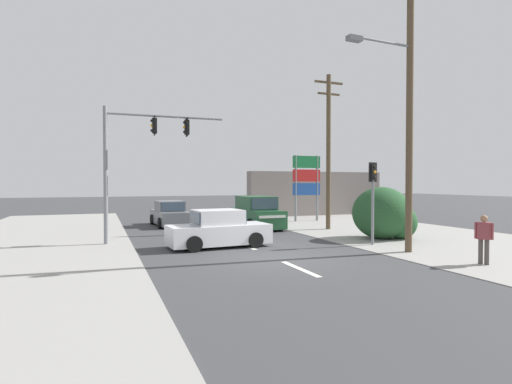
{
  "coord_description": "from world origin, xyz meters",
  "views": [
    {
      "loc": [
        -5.79,
        -13.0,
        2.67
      ],
      "look_at": [
        0.88,
        4.0,
        2.26
      ],
      "focal_mm": 28.0,
      "sensor_mm": 36.0,
      "label": 1
    }
  ],
  "objects_px": {
    "traffic_signal_mast": "(137,150)",
    "shopping_plaza_sign": "(307,179)",
    "utility_pole_midground_right": "(328,148)",
    "sedan_oncoming_near": "(170,215)",
    "sedan_crossing_left": "(219,230)",
    "suv_kerbside_parked": "(257,213)",
    "utility_pole_foreground_right": "(407,100)",
    "pedestrian_at_kerb": "(484,237)",
    "pedestal_signal_right_kerb": "(373,189)"
  },
  "relations": [
    {
      "from": "utility_pole_midground_right",
      "to": "suv_kerbside_parked",
      "type": "height_order",
      "value": "utility_pole_midground_right"
    },
    {
      "from": "traffic_signal_mast",
      "to": "sedan_oncoming_near",
      "type": "relative_size",
      "value": 1.39
    },
    {
      "from": "sedan_oncoming_near",
      "to": "pedestal_signal_right_kerb",
      "type": "bearing_deg",
      "value": -58.28
    },
    {
      "from": "utility_pole_foreground_right",
      "to": "pedestal_signal_right_kerb",
      "type": "distance_m",
      "value": 3.96
    },
    {
      "from": "utility_pole_foreground_right",
      "to": "sedan_oncoming_near",
      "type": "distance_m",
      "value": 15.63
    },
    {
      "from": "utility_pole_midground_right",
      "to": "sedan_oncoming_near",
      "type": "xyz_separation_m",
      "value": [
        -8.19,
        5.33,
        -3.97
      ]
    },
    {
      "from": "utility_pole_foreground_right",
      "to": "suv_kerbside_parked",
      "type": "bearing_deg",
      "value": 103.04
    },
    {
      "from": "utility_pole_foreground_right",
      "to": "shopping_plaza_sign",
      "type": "xyz_separation_m",
      "value": [
        2.56,
        12.6,
        -2.85
      ]
    },
    {
      "from": "utility_pole_midground_right",
      "to": "sedan_oncoming_near",
      "type": "relative_size",
      "value": 2.05
    },
    {
      "from": "utility_pole_foreground_right",
      "to": "utility_pole_midground_right",
      "type": "xyz_separation_m",
      "value": [
        1.32,
        7.74,
        -1.16
      ]
    },
    {
      "from": "traffic_signal_mast",
      "to": "suv_kerbside_parked",
      "type": "distance_m",
      "value": 8.57
    },
    {
      "from": "utility_pole_foreground_right",
      "to": "shopping_plaza_sign",
      "type": "relative_size",
      "value": 2.37
    },
    {
      "from": "pedestrian_at_kerb",
      "to": "traffic_signal_mast",
      "type": "bearing_deg",
      "value": 137.87
    },
    {
      "from": "utility_pole_foreground_right",
      "to": "pedestal_signal_right_kerb",
      "type": "height_order",
      "value": "utility_pole_foreground_right"
    },
    {
      "from": "pedestal_signal_right_kerb",
      "to": "pedestrian_at_kerb",
      "type": "height_order",
      "value": "pedestal_signal_right_kerb"
    },
    {
      "from": "sedan_crossing_left",
      "to": "utility_pole_foreground_right",
      "type": "bearing_deg",
      "value": -32.06
    },
    {
      "from": "shopping_plaza_sign",
      "to": "sedan_crossing_left",
      "type": "relative_size",
      "value": 1.06
    },
    {
      "from": "utility_pole_midground_right",
      "to": "pedestrian_at_kerb",
      "type": "bearing_deg",
      "value": -93.47
    },
    {
      "from": "utility_pole_foreground_right",
      "to": "sedan_oncoming_near",
      "type": "height_order",
      "value": "utility_pole_foreground_right"
    },
    {
      "from": "pedestrian_at_kerb",
      "to": "sedan_crossing_left",
      "type": "bearing_deg",
      "value": 136.16
    },
    {
      "from": "shopping_plaza_sign",
      "to": "sedan_crossing_left",
      "type": "bearing_deg",
      "value": -135.72
    },
    {
      "from": "traffic_signal_mast",
      "to": "shopping_plaza_sign",
      "type": "relative_size",
      "value": 1.3
    },
    {
      "from": "traffic_signal_mast",
      "to": "pedestal_signal_right_kerb",
      "type": "distance_m",
      "value": 10.48
    },
    {
      "from": "utility_pole_midground_right",
      "to": "sedan_crossing_left",
      "type": "bearing_deg",
      "value": -153.62
    },
    {
      "from": "utility_pole_midground_right",
      "to": "sedan_oncoming_near",
      "type": "bearing_deg",
      "value": 146.91
    },
    {
      "from": "utility_pole_foreground_right",
      "to": "shopping_plaza_sign",
      "type": "bearing_deg",
      "value": 78.52
    },
    {
      "from": "shopping_plaza_sign",
      "to": "sedan_crossing_left",
      "type": "xyz_separation_m",
      "value": [
        -8.87,
        -8.65,
        -2.28
      ]
    },
    {
      "from": "sedan_crossing_left",
      "to": "sedan_oncoming_near",
      "type": "bearing_deg",
      "value": 93.47
    },
    {
      "from": "shopping_plaza_sign",
      "to": "suv_kerbside_parked",
      "type": "distance_m",
      "value": 5.95
    },
    {
      "from": "pedestal_signal_right_kerb",
      "to": "shopping_plaza_sign",
      "type": "bearing_deg",
      "value": 76.35
    },
    {
      "from": "pedestrian_at_kerb",
      "to": "suv_kerbside_parked",
      "type": "bearing_deg",
      "value": 103.23
    },
    {
      "from": "suv_kerbside_parked",
      "to": "sedan_crossing_left",
      "type": "bearing_deg",
      "value": -124.45
    },
    {
      "from": "utility_pole_midground_right",
      "to": "pedestrian_at_kerb",
      "type": "distance_m",
      "value": 11.17
    },
    {
      "from": "utility_pole_midground_right",
      "to": "shopping_plaza_sign",
      "type": "height_order",
      "value": "utility_pole_midground_right"
    },
    {
      "from": "utility_pole_midground_right",
      "to": "suv_kerbside_parked",
      "type": "distance_m",
      "value": 5.63
    },
    {
      "from": "pedestal_signal_right_kerb",
      "to": "suv_kerbside_parked",
      "type": "xyz_separation_m",
      "value": [
        -2.26,
        7.84,
        -1.53
      ]
    },
    {
      "from": "sedan_oncoming_near",
      "to": "suv_kerbside_parked",
      "type": "xyz_separation_m",
      "value": [
        4.59,
        -3.24,
        0.18
      ]
    },
    {
      "from": "traffic_signal_mast",
      "to": "shopping_plaza_sign",
      "type": "distance_m",
      "value": 13.54
    },
    {
      "from": "sedan_oncoming_near",
      "to": "suv_kerbside_parked",
      "type": "relative_size",
      "value": 0.95
    },
    {
      "from": "pedestal_signal_right_kerb",
      "to": "shopping_plaza_sign",
      "type": "height_order",
      "value": "shopping_plaza_sign"
    },
    {
      "from": "shopping_plaza_sign",
      "to": "pedestrian_at_kerb",
      "type": "bearing_deg",
      "value": -96.95
    },
    {
      "from": "sedan_oncoming_near",
      "to": "sedan_crossing_left",
      "type": "xyz_separation_m",
      "value": [
        0.55,
        -9.12,
        0.0
      ]
    },
    {
      "from": "utility_pole_midground_right",
      "to": "shopping_plaza_sign",
      "type": "xyz_separation_m",
      "value": [
        1.24,
        4.86,
        -1.69
      ]
    },
    {
      "from": "traffic_signal_mast",
      "to": "sedan_crossing_left",
      "type": "distance_m",
      "value": 5.2
    },
    {
      "from": "suv_kerbside_parked",
      "to": "traffic_signal_mast",
      "type": "bearing_deg",
      "value": -153.89
    },
    {
      "from": "pedestal_signal_right_kerb",
      "to": "pedestrian_at_kerb",
      "type": "distance_m",
      "value": 5.04
    },
    {
      "from": "pedestal_signal_right_kerb",
      "to": "sedan_crossing_left",
      "type": "xyz_separation_m",
      "value": [
        -6.3,
        1.96,
        -1.71
      ]
    },
    {
      "from": "traffic_signal_mast",
      "to": "pedestal_signal_right_kerb",
      "type": "height_order",
      "value": "traffic_signal_mast"
    },
    {
      "from": "suv_kerbside_parked",
      "to": "shopping_plaza_sign",
      "type": "bearing_deg",
      "value": 29.78
    },
    {
      "from": "utility_pole_foreground_right",
      "to": "pedestal_signal_right_kerb",
      "type": "relative_size",
      "value": 3.07
    }
  ]
}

